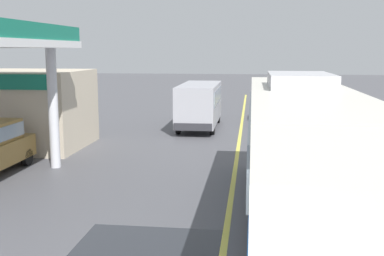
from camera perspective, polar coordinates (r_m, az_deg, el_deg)
The scene contains 5 objects.
ground at distance 26.53m, azimuth 5.92°, elevation 0.00°, with size 120.00×120.00×0.00m, color #4C4C51.
lane_divider_stripe at distance 21.62m, azimuth 5.61°, elevation -2.12°, with size 0.16×50.00×0.01m, color #D8CC4C.
coach_bus_main at distance 12.04m, azimuth 12.97°, elevation -3.19°, with size 2.60×11.04×3.69m.
minibus_opposing_lane at distance 26.21m, azimuth 0.92°, elevation 3.18°, with size 2.04×6.13×2.44m.
car_trailing_behind_bus at distance 28.92m, azimuth 9.70°, elevation 2.72°, with size 1.70×4.20×1.82m.
Camera 1 is at (0.53, -6.18, 4.28)m, focal length 44.41 mm.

